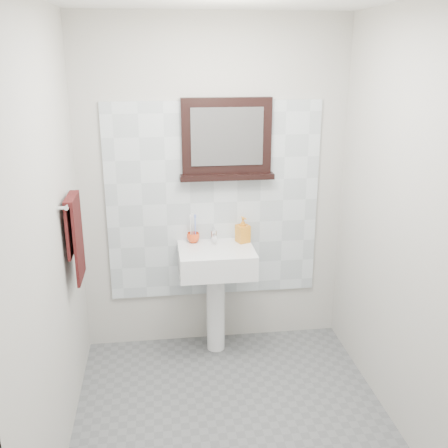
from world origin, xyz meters
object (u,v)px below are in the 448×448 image
Objects in this scene: soap_dispenser at (243,230)px; framed_mirror at (227,141)px; hand_towel at (75,232)px; pedestal_sink at (216,271)px; toothbrush_cup at (193,238)px.

soap_dispenser is 0.67m from framed_mirror.
soap_dispenser is 1.26m from hand_towel.
soap_dispenser is at bearing 26.05° from pedestal_sink.
framed_mirror reaches higher than hand_towel.
hand_towel is at bearing -145.98° from toothbrush_cup.
pedestal_sink is at bearing -118.75° from framed_mirror.
pedestal_sink is at bearing -42.95° from toothbrush_cup.
pedestal_sink is 4.87× the size of soap_dispenser.
framed_mirror reaches higher than toothbrush_cup.
hand_towel reaches higher than toothbrush_cup.
toothbrush_cup is (-0.16, 0.15, 0.22)m from pedestal_sink.
toothbrush_cup is 0.17× the size of hand_towel.
toothbrush_cup is at bearing 34.02° from hand_towel.
framed_mirror is at bearing 61.25° from pedestal_sink.
soap_dispenser is 0.28× the size of framed_mirror.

